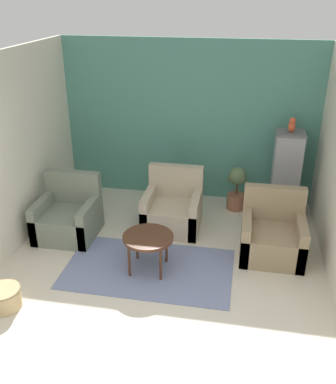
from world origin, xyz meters
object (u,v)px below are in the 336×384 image
(potted_plant, at_px, (237,187))
(armchair_left, at_px, (68,217))
(coffee_table, at_px, (148,239))
(birdcage, at_px, (285,177))
(armchair_middle, at_px, (173,210))
(parrot, at_px, (292,125))
(wicker_basket, at_px, (4,297))
(armchair_right, at_px, (272,236))

(potted_plant, bearing_deg, armchair_left, -151.87)
(coffee_table, distance_m, birdcage, 2.62)
(coffee_table, distance_m, armchair_left, 1.52)
(coffee_table, bearing_deg, armchair_middle, 84.44)
(coffee_table, relative_size, parrot, 2.76)
(wicker_basket, bearing_deg, parrot, 42.02)
(armchair_right, height_order, wicker_basket, armchair_right)
(wicker_basket, bearing_deg, potted_plant, 49.80)
(coffee_table, xyz_separation_m, armchair_left, (-1.36, 0.66, -0.17))
(armchair_left, distance_m, wicker_basket, 1.69)
(armchair_right, bearing_deg, wicker_basket, -151.02)
(armchair_right, height_order, armchair_middle, same)
(coffee_table, xyz_separation_m, birdcage, (1.79, 1.90, 0.19))
(armchair_left, bearing_deg, armchair_right, 0.07)
(armchair_right, distance_m, birdcage, 1.31)
(parrot, xyz_separation_m, wicker_basket, (-3.25, -2.93, -1.35))
(armchair_middle, bearing_deg, birdcage, 23.49)
(armchair_left, height_order, armchair_middle, same)
(armchair_right, height_order, birdcage, birdcage)
(armchair_left, bearing_deg, potted_plant, 28.13)
(coffee_table, distance_m, armchair_middle, 1.19)
(armchair_left, bearing_deg, coffee_table, -25.80)
(parrot, bearing_deg, armchair_middle, -156.46)
(armchair_right, bearing_deg, armchair_middle, 160.67)
(birdcage, height_order, wicker_basket, birdcage)
(birdcage, distance_m, potted_plant, 0.79)
(armchair_right, bearing_deg, parrot, 80.57)
(birdcage, bearing_deg, armchair_middle, -156.51)
(armchair_left, relative_size, armchair_right, 1.00)
(potted_plant, bearing_deg, parrot, -2.86)
(potted_plant, bearing_deg, coffee_table, -118.26)
(birdcage, xyz_separation_m, wicker_basket, (-3.25, -2.92, -0.51))
(coffee_table, relative_size, potted_plant, 0.89)
(potted_plant, relative_size, wicker_basket, 1.88)
(coffee_table, distance_m, potted_plant, 2.20)
(armchair_left, distance_m, parrot, 3.59)
(armchair_left, relative_size, parrot, 3.79)
(armchair_middle, relative_size, birdcage, 0.65)
(armchair_middle, xyz_separation_m, parrot, (1.67, 0.73, 1.21))
(parrot, distance_m, wicker_basket, 4.57)
(armchair_middle, height_order, wicker_basket, armchair_middle)
(wicker_basket, bearing_deg, armchair_middle, 54.37)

